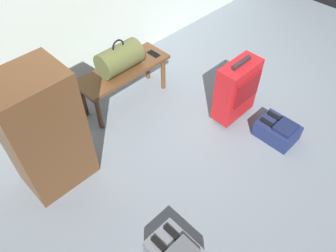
{
  "coord_description": "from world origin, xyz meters",
  "views": [
    {
      "loc": [
        -1.9,
        -1.29,
        2.46
      ],
      "look_at": [
        -0.45,
        0.17,
        0.25
      ],
      "focal_mm": 34.97,
      "sensor_mm": 36.0,
      "label": 1
    }
  ],
  "objects_px": {
    "suitcase_upright_red": "(237,90)",
    "backpack_navy": "(277,130)",
    "cell_phone": "(154,54)",
    "bench": "(123,74)",
    "duffel_bag_olive": "(120,58)",
    "backpack_grey": "(175,252)",
    "side_cabinet": "(44,133)"
  },
  "relations": [
    {
      "from": "suitcase_upright_red",
      "to": "backpack_navy",
      "type": "xyz_separation_m",
      "value": [
        0.07,
        -0.49,
        -0.26
      ]
    },
    {
      "from": "bench",
      "to": "suitcase_upright_red",
      "type": "relative_size",
      "value": 1.44
    },
    {
      "from": "bench",
      "to": "side_cabinet",
      "type": "distance_m",
      "value": 1.12
    },
    {
      "from": "duffel_bag_olive",
      "to": "backpack_grey",
      "type": "height_order",
      "value": "duffel_bag_olive"
    },
    {
      "from": "duffel_bag_olive",
      "to": "backpack_grey",
      "type": "relative_size",
      "value": 1.16
    },
    {
      "from": "bench",
      "to": "backpack_grey",
      "type": "relative_size",
      "value": 2.63
    },
    {
      "from": "bench",
      "to": "duffel_bag_olive",
      "type": "relative_size",
      "value": 2.27
    },
    {
      "from": "bench",
      "to": "backpack_grey",
      "type": "height_order",
      "value": "bench"
    },
    {
      "from": "suitcase_upright_red",
      "to": "bench",
      "type": "bearing_deg",
      "value": 123.45
    },
    {
      "from": "cell_phone",
      "to": "suitcase_upright_red",
      "type": "xyz_separation_m",
      "value": [
        0.25,
        -0.92,
        -0.09
      ]
    },
    {
      "from": "duffel_bag_olive",
      "to": "cell_phone",
      "type": "height_order",
      "value": "duffel_bag_olive"
    },
    {
      "from": "backpack_grey",
      "to": "suitcase_upright_red",
      "type": "bearing_deg",
      "value": 22.62
    },
    {
      "from": "cell_phone",
      "to": "bench",
      "type": "bearing_deg",
      "value": 174.01
    },
    {
      "from": "suitcase_upright_red",
      "to": "backpack_navy",
      "type": "bearing_deg",
      "value": -81.98
    },
    {
      "from": "bench",
      "to": "backpack_navy",
      "type": "xyz_separation_m",
      "value": [
        0.71,
        -1.46,
        -0.28
      ]
    },
    {
      "from": "bench",
      "to": "duffel_bag_olive",
      "type": "bearing_deg",
      "value": 180.0
    },
    {
      "from": "backpack_grey",
      "to": "side_cabinet",
      "type": "xyz_separation_m",
      "value": [
        -0.19,
        1.26,
        0.46
      ]
    },
    {
      "from": "duffel_bag_olive",
      "to": "backpack_navy",
      "type": "height_order",
      "value": "duffel_bag_olive"
    },
    {
      "from": "duffel_bag_olive",
      "to": "suitcase_upright_red",
      "type": "distance_m",
      "value": 1.19
    },
    {
      "from": "bench",
      "to": "duffel_bag_olive",
      "type": "distance_m",
      "value": 0.2
    },
    {
      "from": "bench",
      "to": "suitcase_upright_red",
      "type": "bearing_deg",
      "value": -56.55
    },
    {
      "from": "backpack_navy",
      "to": "cell_phone",
      "type": "bearing_deg",
      "value": 102.66
    },
    {
      "from": "duffel_bag_olive",
      "to": "backpack_grey",
      "type": "bearing_deg",
      "value": -117.77
    },
    {
      "from": "suitcase_upright_red",
      "to": "side_cabinet",
      "type": "distance_m",
      "value": 1.82
    },
    {
      "from": "backpack_grey",
      "to": "bench",
      "type": "bearing_deg",
      "value": 61.61
    },
    {
      "from": "cell_phone",
      "to": "backpack_grey",
      "type": "distance_m",
      "value": 2.02
    },
    {
      "from": "bench",
      "to": "backpack_navy",
      "type": "bearing_deg",
      "value": -64.12
    },
    {
      "from": "suitcase_upright_red",
      "to": "backpack_grey",
      "type": "xyz_separation_m",
      "value": [
        -1.5,
        -0.62,
        -0.26
      ]
    },
    {
      "from": "backpack_navy",
      "to": "side_cabinet",
      "type": "distance_m",
      "value": 2.14
    },
    {
      "from": "backpack_navy",
      "to": "suitcase_upright_red",
      "type": "bearing_deg",
      "value": 98.02
    },
    {
      "from": "duffel_bag_olive",
      "to": "cell_phone",
      "type": "xyz_separation_m",
      "value": [
        0.41,
        -0.04,
        -0.13
      ]
    },
    {
      "from": "duffel_bag_olive",
      "to": "suitcase_upright_red",
      "type": "xyz_separation_m",
      "value": [
        0.66,
        -0.96,
        -0.21
      ]
    }
  ]
}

